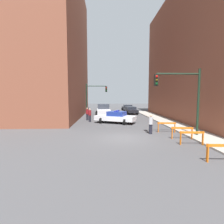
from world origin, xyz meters
TOP-DOWN VIEW (x-y plane):
  - ground_plane at (0.00, 0.00)m, footprint 120.00×120.00m
  - sidewalk_right at (6.20, 0.00)m, footprint 2.40×44.00m
  - building_corner_left at (-12.00, 14.00)m, footprint 14.00×20.00m
  - traffic_light_near at (4.73, 0.32)m, footprint 3.64×0.35m
  - traffic_light_far at (-3.30, 15.40)m, footprint 3.44×0.35m
  - police_car at (-0.18, 7.33)m, footprint 5.04×3.64m
  - white_truck at (-1.64, 14.66)m, footprint 2.80×5.48m
  - parked_car_near at (3.20, 17.96)m, footprint 2.54×4.45m
  - parked_car_mid at (3.51, 24.39)m, footprint 2.52×4.44m
  - pedestrian_crossing at (-3.32, 8.49)m, footprint 0.49×0.49m
  - pedestrian_corner at (-3.78, 9.99)m, footprint 0.43×0.43m
  - pedestrian_sidewalk at (2.41, 1.32)m, footprint 0.40×0.40m
  - barrier_front at (4.22, -5.12)m, footprint 1.60×0.26m
  - barrier_mid at (4.23, -2.11)m, footprint 1.60×0.28m
  - barrier_back at (4.30, -0.52)m, footprint 1.59×0.35m
  - barrier_corner at (3.97, 1.84)m, footprint 1.60×0.32m

SIDE VIEW (x-z plane):
  - ground_plane at x=0.00m, z-range 0.00..0.00m
  - sidewalk_right at x=6.20m, z-range 0.00..0.12m
  - barrier_front at x=4.22m, z-range 0.17..1.07m
  - barrier_mid at x=4.23m, z-range 0.17..1.07m
  - barrier_back at x=4.30m, z-range 0.17..1.07m
  - barrier_corner at x=3.97m, z-range 0.17..1.07m
  - parked_car_near at x=3.20m, z-range 0.02..1.33m
  - parked_car_mid at x=3.51m, z-range 0.02..1.33m
  - police_car at x=-0.18m, z-range -0.04..1.48m
  - pedestrian_crossing at x=-3.32m, z-range 0.03..1.69m
  - pedestrian_corner at x=-3.78m, z-range 0.03..1.69m
  - pedestrian_sidewalk at x=2.41m, z-range 0.03..1.69m
  - white_truck at x=-1.64m, z-range -0.04..1.86m
  - traffic_light_far at x=-3.30m, z-range 0.80..6.00m
  - traffic_light_near at x=4.73m, z-range 0.93..6.13m
  - building_corner_left at x=-12.00m, z-range 0.00..20.57m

